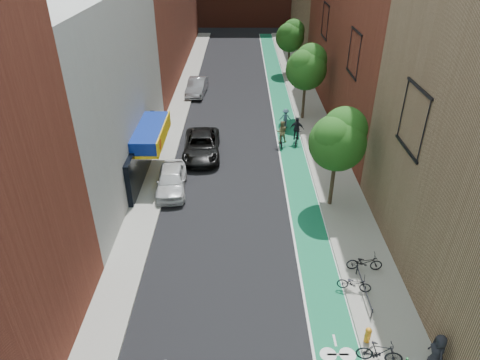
{
  "coord_description": "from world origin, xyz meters",
  "views": [
    {
      "loc": [
        -0.02,
        -12.46,
        15.21
      ],
      "look_at": [
        -0.06,
        10.58,
        1.5
      ],
      "focal_mm": 32.0,
      "sensor_mm": 36.0,
      "label": 1
    }
  ],
  "objects_px": {
    "cyclist_lane_far": "(285,121)",
    "parked_car_white": "(171,180)",
    "parked_car_silver": "(197,87)",
    "cyclist_lane_near": "(281,136)",
    "fire_hydrant": "(368,334)",
    "pedestrian": "(437,352)",
    "parked_car_black": "(202,146)",
    "cyclist_lane_mid": "(297,134)"
  },
  "relations": [
    {
      "from": "fire_hydrant",
      "to": "parked_car_silver",
      "type": "bearing_deg",
      "value": 107.6
    },
    {
      "from": "parked_car_white",
      "to": "pedestrian",
      "type": "distance_m",
      "value": 18.14
    },
    {
      "from": "parked_car_white",
      "to": "fire_hydrant",
      "type": "bearing_deg",
      "value": -55.21
    },
    {
      "from": "cyclist_lane_mid",
      "to": "cyclist_lane_near",
      "type": "bearing_deg",
      "value": 31.45
    },
    {
      "from": "cyclist_lane_near",
      "to": "fire_hydrant",
      "type": "xyz_separation_m",
      "value": [
        2.1,
        -18.88,
        -0.35
      ]
    },
    {
      "from": "parked_car_black",
      "to": "fire_hydrant",
      "type": "bearing_deg",
      "value": -66.89
    },
    {
      "from": "cyclist_lane_near",
      "to": "cyclist_lane_far",
      "type": "bearing_deg",
      "value": -100.93
    },
    {
      "from": "cyclist_lane_near",
      "to": "fire_hydrant",
      "type": "relative_size",
      "value": 2.77
    },
    {
      "from": "parked_car_white",
      "to": "parked_car_silver",
      "type": "distance_m",
      "value": 18.99
    },
    {
      "from": "parked_car_black",
      "to": "pedestrian",
      "type": "height_order",
      "value": "pedestrian"
    },
    {
      "from": "parked_car_black",
      "to": "cyclist_lane_mid",
      "type": "height_order",
      "value": "cyclist_lane_mid"
    },
    {
      "from": "parked_car_silver",
      "to": "cyclist_lane_near",
      "type": "distance_m",
      "value": 14.58
    },
    {
      "from": "pedestrian",
      "to": "cyclist_lane_far",
      "type": "bearing_deg",
      "value": -171.94
    },
    {
      "from": "parked_car_black",
      "to": "cyclist_lane_near",
      "type": "relative_size",
      "value": 2.73
    },
    {
      "from": "parked_car_silver",
      "to": "fire_hydrant",
      "type": "relative_size",
      "value": 6.41
    },
    {
      "from": "cyclist_lane_far",
      "to": "pedestrian",
      "type": "height_order",
      "value": "cyclist_lane_far"
    },
    {
      "from": "cyclist_lane_far",
      "to": "fire_hydrant",
      "type": "bearing_deg",
      "value": 99.1
    },
    {
      "from": "parked_car_silver",
      "to": "pedestrian",
      "type": "height_order",
      "value": "pedestrian"
    },
    {
      "from": "pedestrian",
      "to": "fire_hydrant",
      "type": "relative_size",
      "value": 2.25
    },
    {
      "from": "cyclist_lane_near",
      "to": "fire_hydrant",
      "type": "height_order",
      "value": "cyclist_lane_near"
    },
    {
      "from": "parked_car_black",
      "to": "fire_hydrant",
      "type": "xyz_separation_m",
      "value": [
        8.3,
        -17.29,
        -0.25
      ]
    },
    {
      "from": "cyclist_lane_near",
      "to": "cyclist_lane_mid",
      "type": "height_order",
      "value": "cyclist_lane_mid"
    },
    {
      "from": "parked_car_silver",
      "to": "cyclist_lane_near",
      "type": "relative_size",
      "value": 2.32
    },
    {
      "from": "parked_car_silver",
      "to": "cyclist_lane_far",
      "type": "distance_m",
      "value": 12.44
    },
    {
      "from": "cyclist_lane_near",
      "to": "cyclist_lane_mid",
      "type": "distance_m",
      "value": 1.34
    },
    {
      "from": "cyclist_lane_mid",
      "to": "cyclist_lane_far",
      "type": "relative_size",
      "value": 1.16
    },
    {
      "from": "cyclist_lane_far",
      "to": "parked_car_white",
      "type": "bearing_deg",
      "value": 54.66
    },
    {
      "from": "parked_car_silver",
      "to": "fire_hydrant",
      "type": "height_order",
      "value": "parked_car_silver"
    },
    {
      "from": "cyclist_lane_far",
      "to": "parked_car_silver",
      "type": "bearing_deg",
      "value": -42.32
    },
    {
      "from": "parked_car_silver",
      "to": "parked_car_white",
      "type": "bearing_deg",
      "value": -85.5
    },
    {
      "from": "parked_car_white",
      "to": "pedestrian",
      "type": "xyz_separation_m",
      "value": [
        12.2,
        -13.43,
        0.23
      ]
    },
    {
      "from": "cyclist_lane_near",
      "to": "fire_hydrant",
      "type": "bearing_deg",
      "value": 96.17
    },
    {
      "from": "parked_car_silver",
      "to": "pedestrian",
      "type": "xyz_separation_m",
      "value": [
        12.2,
        -32.42,
        0.2
      ]
    },
    {
      "from": "parked_car_silver",
      "to": "parked_car_black",
      "type": "bearing_deg",
      "value": -78.94
    },
    {
      "from": "cyclist_lane_mid",
      "to": "parked_car_silver",
      "type": "bearing_deg",
      "value": -40.77
    },
    {
      "from": "pedestrian",
      "to": "fire_hydrant",
      "type": "xyz_separation_m",
      "value": [
        -2.3,
        1.22,
        -0.46
      ]
    },
    {
      "from": "cyclist_lane_far",
      "to": "fire_hydrant",
      "type": "distance_m",
      "value": 22.08
    },
    {
      "from": "parked_car_black",
      "to": "cyclist_lane_far",
      "type": "relative_size",
      "value": 3.06
    },
    {
      "from": "parked_car_black",
      "to": "parked_car_silver",
      "type": "distance_m",
      "value": 14.0
    },
    {
      "from": "cyclist_lane_near",
      "to": "pedestrian",
      "type": "height_order",
      "value": "cyclist_lane_near"
    },
    {
      "from": "cyclist_lane_near",
      "to": "parked_car_white",
      "type": "bearing_deg",
      "value": 40.34
    },
    {
      "from": "cyclist_lane_near",
      "to": "pedestrian",
      "type": "xyz_separation_m",
      "value": [
        4.4,
        -20.1,
        0.11
      ]
    }
  ]
}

